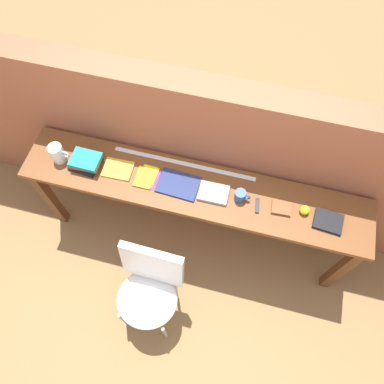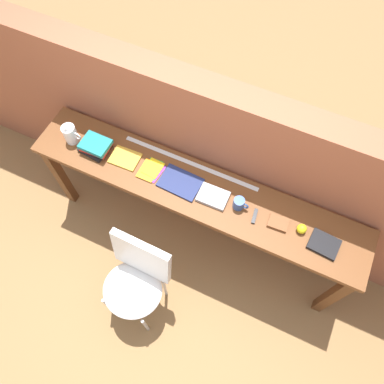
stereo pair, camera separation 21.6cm
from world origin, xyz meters
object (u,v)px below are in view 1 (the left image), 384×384
(sports_ball_small, at_px, (305,210))
(book_stack_leftmost, at_px, (86,162))
(multitool_folded, at_px, (257,205))
(book_repair_rightmost, at_px, (328,221))
(leather_journal_brown, at_px, (281,208))
(magazine_cycling, at_px, (118,169))
(pamphlet_pile_colourful, at_px, (147,176))
(pitcher_white, at_px, (58,153))
(mug, at_px, (240,196))
(book_open_centre, at_px, (178,184))
(chair_white_moulded, at_px, (149,288))

(sports_ball_small, bearing_deg, book_stack_leftmost, -179.32)
(multitool_folded, xyz_separation_m, book_repair_rightmost, (0.48, 0.00, 0.00))
(leather_journal_brown, distance_m, sports_ball_small, 0.15)
(multitool_folded, distance_m, book_repair_rightmost, 0.48)
(book_stack_leftmost, relative_size, magazine_cycling, 1.09)
(multitool_folded, relative_size, book_repair_rightmost, 0.58)
(pamphlet_pile_colourful, bearing_deg, pitcher_white, -178.71)
(pitcher_white, distance_m, mug, 1.33)
(leather_journal_brown, bearing_deg, pamphlet_pile_colourful, 175.95)
(book_open_centre, bearing_deg, sports_ball_small, 3.56)
(book_open_centre, distance_m, sports_ball_small, 0.88)
(book_repair_rightmost, bearing_deg, book_stack_leftmost, -175.88)
(book_stack_leftmost, distance_m, pamphlet_pile_colourful, 0.45)
(mug, distance_m, sports_ball_small, 0.44)
(magazine_cycling, distance_m, sports_ball_small, 1.33)
(chair_white_moulded, height_order, book_stack_leftmost, book_stack_leftmost)
(pitcher_white, distance_m, leather_journal_brown, 1.62)
(leather_journal_brown, height_order, book_repair_rightmost, book_repair_rightmost)
(magazine_cycling, xyz_separation_m, leather_journal_brown, (1.18, -0.02, 0.00))
(multitool_folded, distance_m, sports_ball_small, 0.31)
(book_stack_leftmost, distance_m, mug, 1.12)
(mug, distance_m, book_repair_rightmost, 0.61)
(sports_ball_small, relative_size, book_repair_rightmost, 0.34)
(magazine_cycling, distance_m, multitool_folded, 1.02)
(chair_white_moulded, xyz_separation_m, leather_journal_brown, (0.77, 0.67, 0.37))
(book_open_centre, bearing_deg, mug, 3.22)
(leather_journal_brown, xyz_separation_m, sports_ball_small, (0.15, 0.01, 0.02))
(book_stack_leftmost, xyz_separation_m, pamphlet_pile_colourful, (0.45, 0.01, -0.04))
(book_repair_rightmost, bearing_deg, pitcher_white, -175.78)
(book_stack_leftmost, relative_size, sports_ball_small, 3.50)
(book_open_centre, relative_size, leather_journal_brown, 2.22)
(sports_ball_small, bearing_deg, book_repair_rightmost, -11.13)
(magazine_cycling, distance_m, pamphlet_pile_colourful, 0.22)
(pamphlet_pile_colourful, distance_m, sports_ball_small, 1.11)
(magazine_cycling, xyz_separation_m, mug, (0.89, -0.01, 0.04))
(pitcher_white, height_order, pamphlet_pile_colourful, pitcher_white)
(book_stack_leftmost, height_order, mug, same)
(leather_journal_brown, bearing_deg, book_repair_rightmost, -6.65)
(magazine_cycling, bearing_deg, mug, -2.75)
(magazine_cycling, xyz_separation_m, pamphlet_pile_colourful, (0.22, -0.01, 0.00))
(magazine_cycling, height_order, sports_ball_small, sports_ball_small)
(pitcher_white, relative_size, sports_ball_small, 2.81)
(chair_white_moulded, relative_size, book_stack_leftmost, 3.90)
(magazine_cycling, height_order, book_repair_rightmost, book_repair_rightmost)
(book_open_centre, xyz_separation_m, leather_journal_brown, (0.73, -0.00, 0.00))
(chair_white_moulded, distance_m, pitcher_white, 1.16)
(book_open_centre, bearing_deg, leather_journal_brown, 2.55)
(chair_white_moulded, distance_m, sports_ball_small, 1.21)
(book_open_centre, xyz_separation_m, sports_ball_small, (0.88, 0.01, 0.02))
(multitool_folded, height_order, leather_journal_brown, leather_journal_brown)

